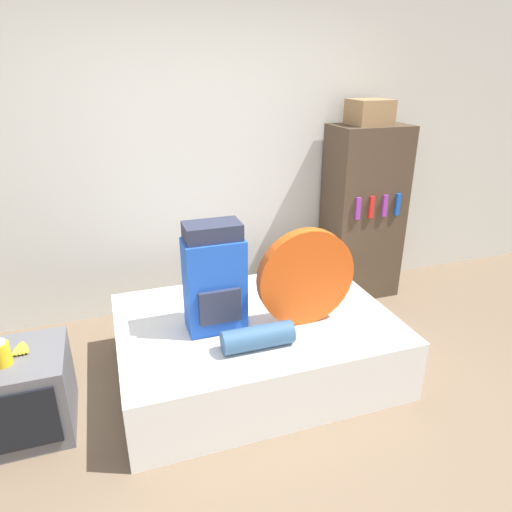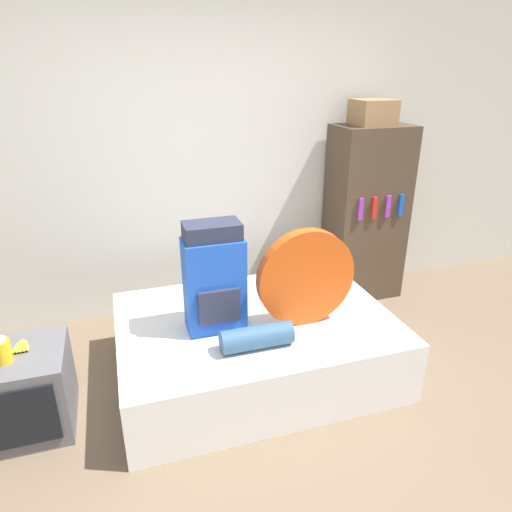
% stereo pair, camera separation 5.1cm
% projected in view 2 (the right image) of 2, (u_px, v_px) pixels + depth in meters
% --- Properties ---
extents(ground_plane, '(16.00, 16.00, 0.00)m').
position_uv_depth(ground_plane, '(284.00, 458.00, 2.53)').
color(ground_plane, brown).
extents(wall_back, '(8.00, 0.05, 2.60)m').
position_uv_depth(wall_back, '(203.00, 159.00, 3.75)').
color(wall_back, silver).
rests_on(wall_back, ground_plane).
extents(bed, '(1.83, 1.30, 0.43)m').
position_uv_depth(bed, '(255.00, 344.00, 3.18)').
color(bed, white).
rests_on(bed, ground_plane).
extents(backpack, '(0.37, 0.25, 0.71)m').
position_uv_depth(backpack, '(214.00, 279.00, 2.85)').
color(backpack, blue).
rests_on(backpack, bed).
extents(tent_bag, '(0.65, 0.08, 0.65)m').
position_uv_depth(tent_bag, '(306.00, 278.00, 2.92)').
color(tent_bag, '#D14C14').
rests_on(tent_bag, bed).
extents(sleeping_roll, '(0.44, 0.14, 0.14)m').
position_uv_depth(sleeping_roll, '(257.00, 337.00, 2.74)').
color(sleeping_roll, '#33567A').
rests_on(sleeping_roll, bed).
extents(television, '(0.50, 0.54, 0.50)m').
position_uv_depth(television, '(25.00, 390.00, 2.67)').
color(television, '#5B5B60').
rests_on(television, ground_plane).
extents(canister, '(0.10, 0.10, 0.15)m').
position_uv_depth(canister, '(1.00, 351.00, 2.49)').
color(canister, gold).
rests_on(canister, television).
extents(banana_bunch, '(0.11, 0.14, 0.03)m').
position_uv_depth(banana_bunch, '(22.00, 346.00, 2.63)').
color(banana_bunch, yellow).
rests_on(banana_bunch, television).
extents(bookshelf, '(0.65, 0.46, 1.55)m').
position_uv_depth(bookshelf, '(366.00, 214.00, 4.10)').
color(bookshelf, '#473828').
rests_on(bookshelf, ground_plane).
extents(cardboard_box, '(0.31, 0.31, 0.20)m').
position_uv_depth(cardboard_box, '(373.00, 112.00, 3.75)').
color(cardboard_box, '#99754C').
rests_on(cardboard_box, bookshelf).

